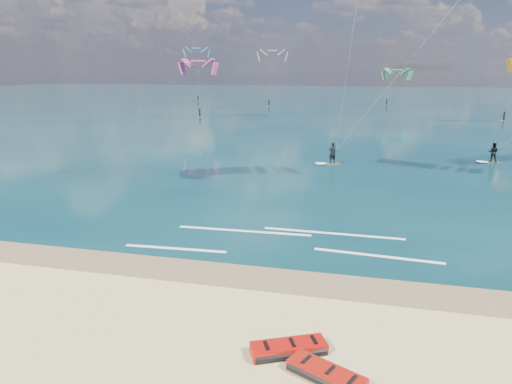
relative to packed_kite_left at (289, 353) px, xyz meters
The scene contains 8 objects.
ground 41.99m from the packed_kite_left, 94.15° to the left, with size 320.00×320.00×0.00m, color tan.
wet_sand_strip 5.74m from the packed_kite_left, 121.93° to the left, with size 320.00×2.40×0.01m, color brown.
sea 105.92m from the packed_kite_left, 91.64° to the left, with size 320.00×200.00×0.04m, color #092732.
packed_kite_left is the anchor object (origin of this frame).
packed_kite_mid 1.54m from the packed_kite_left, 37.97° to the right, with size 2.42×1.05×0.38m, color #A9170B, non-canonical shape.
kitesurfer_main 25.94m from the packed_kite_left, 85.30° to the left, with size 13.01×11.62×17.49m.
shoreline_foam 9.29m from the packed_kite_left, 100.04° to the left, with size 14.84×4.20×0.01m.
distant_kites 82.12m from the packed_kite_left, 98.31° to the left, with size 70.14×38.92×12.86m.
Camera 1 is at (4.84, -13.89, 8.41)m, focal length 32.00 mm.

